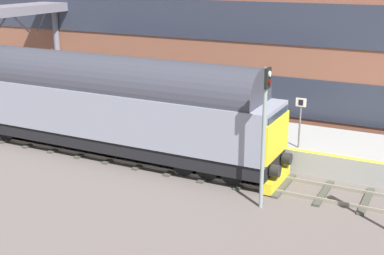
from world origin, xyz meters
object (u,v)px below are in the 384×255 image
object	(u,v)px
diesel_locomotive	(95,101)
signal_post_mid	(265,124)
waiting_passenger	(163,104)
platform_number_sign	(300,115)

from	to	relation	value
diesel_locomotive	signal_post_mid	world-z (taller)	signal_post_mid
diesel_locomotive	signal_post_mid	xyz separation A→B (m)	(-2.17, -8.98, 0.68)
signal_post_mid	waiting_passenger	distance (m)	8.38
platform_number_sign	waiting_passenger	xyz separation A→B (m)	(0.46, 6.95, -0.44)
diesel_locomotive	platform_number_sign	xyz separation A→B (m)	(2.09, -9.10, -0.05)
diesel_locomotive	waiting_passenger	size ratio (longest dim) A/B	10.98
signal_post_mid	platform_number_sign	xyz separation A→B (m)	(4.26, -0.12, -0.73)
signal_post_mid	waiting_passenger	bearing A→B (deg)	55.40
waiting_passenger	signal_post_mid	bearing A→B (deg)	150.38
diesel_locomotive	waiting_passenger	bearing A→B (deg)	-40.15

